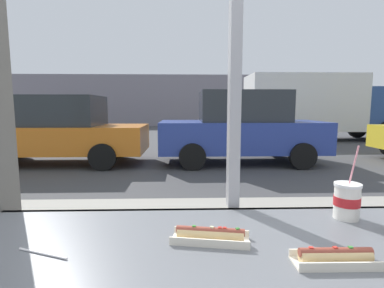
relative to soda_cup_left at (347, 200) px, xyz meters
name	(u,v)px	position (x,y,z in m)	size (l,w,h in m)	color
ground_plane	(190,154)	(-0.44, 8.10, -1.09)	(60.00, 60.00, 0.00)	#424244
sidewalk_strip	(206,246)	(-0.44, 1.70, -1.03)	(16.00, 2.80, 0.12)	#9E998E
window_wall	(236,20)	(-0.44, 0.18, 0.75)	(2.86, 0.20, 2.90)	#56544F
building_facade_far	(186,101)	(-0.44, 22.74, 0.93)	(28.00, 1.20, 4.03)	gray
soda_cup_left	(347,200)	(0.00, 0.00, 0.00)	(0.11, 0.11, 0.30)	silver
hotdog_tray_near	(210,235)	(-0.58, -0.19, -0.05)	(0.28, 0.14, 0.05)	beige
hotdog_tray_far	(335,257)	(-0.23, -0.35, -0.05)	(0.24, 0.09, 0.05)	beige
loose_straw	(42,254)	(-1.11, -0.27, -0.07)	(0.01, 0.01, 0.19)	white
parked_car_orange	(55,130)	(-4.01, 6.56, -0.20)	(4.66, 1.99, 1.77)	orange
parked_car_blue	(241,128)	(0.87, 6.56, -0.15)	(4.24, 2.02, 1.89)	#283D93
box_truck	(318,105)	(5.43, 11.97, 0.50)	(6.63, 2.44, 2.89)	silver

